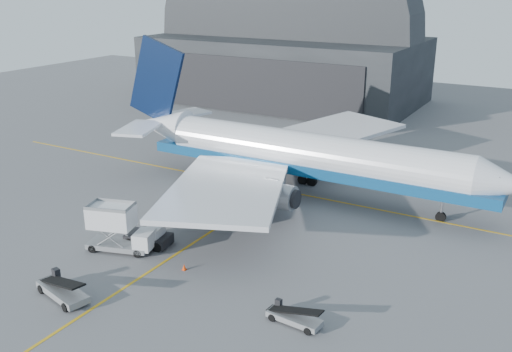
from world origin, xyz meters
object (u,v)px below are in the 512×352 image
Objects in this scene: pushback_tug at (150,238)px; belt_loader_a at (62,290)px; catering_truck at (118,229)px; belt_loader_b at (294,317)px; airliner at (297,153)px.

belt_loader_a is at bearing -99.64° from pushback_tug.
catering_truck reaches higher than belt_loader_b.
belt_loader_a is at bearing -100.63° from airliner.
airliner is 25.74m from belt_loader_b.
pushback_tug is 0.79× the size of belt_loader_a.
airliner reaches higher than belt_loader_b.
belt_loader_a is (1.80, -8.01, -1.41)m from catering_truck.
catering_truck is at bearing -137.69° from pushback_tug.
belt_loader_b is (18.18, -2.47, -1.54)m from catering_truck.
airliner is 7.44× the size of catering_truck.
pushback_tug is (1.64, 2.16, -1.35)m from catering_truck.
pushback_tug is 1.01× the size of belt_loader_b.
pushback_tug is 10.17m from belt_loader_a.
airliner is at bearing 120.40° from belt_loader_b.
belt_loader_a is at bearing -156.67° from belt_loader_b.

